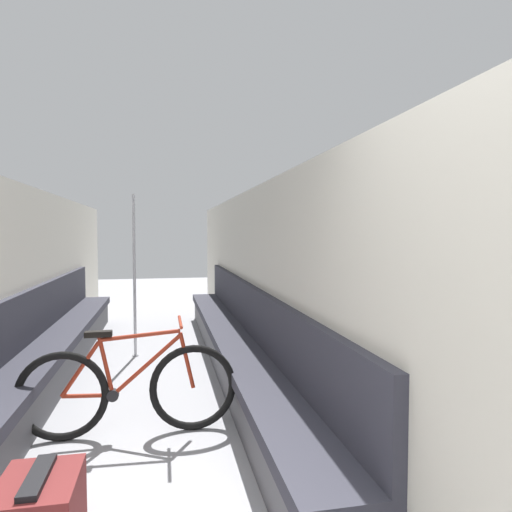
# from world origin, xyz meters

# --- Properties ---
(wall_left) EXTENTS (0.10, 11.04, 2.09)m
(wall_left) POSITION_xyz_m (-1.26, 3.92, 1.05)
(wall_left) COLOR beige
(wall_left) RESTS_ON ground
(wall_right) EXTENTS (0.10, 11.04, 2.09)m
(wall_right) POSITION_xyz_m (1.26, 3.92, 1.05)
(wall_right) COLOR beige
(wall_right) RESTS_ON ground
(bench_seat_row_left) EXTENTS (0.48, 6.69, 0.99)m
(bench_seat_row_left) POSITION_xyz_m (-1.00, 3.96, 0.31)
(bench_seat_row_left) COLOR #4C4C51
(bench_seat_row_left) RESTS_ON ground
(bench_seat_row_right) EXTENTS (0.48, 6.69, 0.99)m
(bench_seat_row_right) POSITION_xyz_m (1.00, 3.96, 0.31)
(bench_seat_row_right) COLOR #4C4C51
(bench_seat_row_right) RESTS_ON ground
(bicycle) EXTENTS (1.68, 0.46, 0.89)m
(bicycle) POSITION_xyz_m (-0.07, 2.52, 0.36)
(bicycle) COLOR black
(bicycle) RESTS_ON ground
(grab_pole_near) EXTENTS (0.08, 0.08, 2.07)m
(grab_pole_near) POSITION_xyz_m (-0.16, 4.87, 1.01)
(grab_pole_near) COLOR gray
(grab_pole_near) RESTS_ON ground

